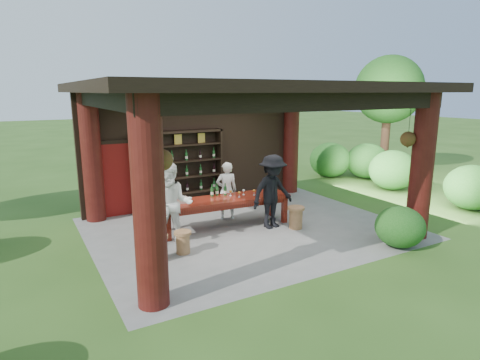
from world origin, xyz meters
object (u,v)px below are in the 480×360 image
wine_shelf (180,170)px  stool_far_left (158,247)px  tasting_table (225,203)px  stool_near_left (183,242)px  guest_woman (172,205)px  napkin_basket (182,200)px  stool_near_right (296,217)px  host (227,191)px  guest_man (272,192)px

wine_shelf → stool_far_left: (-1.73, -3.25, -0.85)m
tasting_table → stool_far_left: tasting_table is taller
stool_near_left → guest_woman: (-0.02, 0.53, 0.67)m
tasting_table → napkin_basket: bearing=175.0°
stool_near_right → tasting_table: bearing=147.4°
stool_near_left → host: 2.54m
stool_near_right → napkin_basket: napkin_basket is taller
guest_man → stool_far_left: bearing=-176.0°
stool_near_right → guest_woman: size_ratio=0.30×
stool_near_left → guest_woman: 0.85m
guest_man → napkin_basket: bearing=155.2°
tasting_table → stool_far_left: (-2.10, -1.17, -0.35)m
wine_shelf → stool_far_left: size_ratio=4.79×
tasting_table → napkin_basket: (-1.08, 0.09, 0.19)m
wine_shelf → guest_man: wine_shelf is taller
stool_near_left → napkin_basket: napkin_basket is taller
host → guest_woman: bearing=46.9°
stool_near_left → stool_near_right: (3.01, 0.11, 0.04)m
guest_woman → guest_man: size_ratio=1.01×
guest_woman → stool_near_right: bearing=14.0°
wine_shelf → stool_near_left: wine_shelf is taller
napkin_basket → stool_near_right: bearing=-22.1°
stool_far_left → host: 3.04m
guest_man → napkin_basket: 2.21m
stool_near_right → guest_man: guest_man is taller
stool_far_left → wine_shelf: bearing=62.0°
stool_near_right → stool_far_left: stool_near_right is taller
wine_shelf → stool_near_right: 3.65m
stool_far_left → guest_woman: 1.06m
stool_far_left → guest_man: 3.22m
wine_shelf → guest_man: 3.02m
stool_near_left → stool_far_left: stool_far_left is taller
stool_near_right → stool_far_left: (-3.58, -0.22, -0.01)m
wine_shelf → host: 1.71m
guest_man → tasting_table: bearing=142.7°
wine_shelf → stool_near_left: size_ratio=5.32×
stool_near_left → host: (1.88, 1.63, 0.51)m
stool_near_left → napkin_basket: (0.45, 1.15, 0.57)m
tasting_table → stool_near_left: (-1.53, -1.06, -0.38)m
tasting_table → guest_woman: bearing=-161.1°
stool_near_right → guest_woman: bearing=172.1°
tasting_table → stool_far_left: bearing=-150.8°
stool_near_left → guest_woman: size_ratio=0.26×
tasting_table → host: host is taller
host → napkin_basket: bearing=35.2°
tasting_table → guest_man: size_ratio=1.83×
tasting_table → stool_near_right: tasting_table is taller
stool_far_left → guest_man: guest_man is taller
tasting_table → guest_man: 1.21m
stool_near_left → guest_woman: guest_woman is taller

